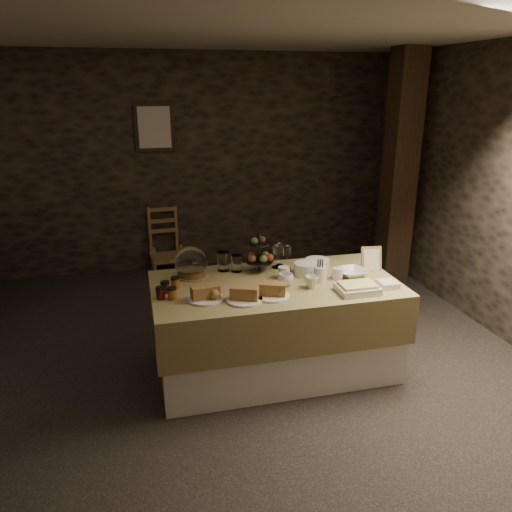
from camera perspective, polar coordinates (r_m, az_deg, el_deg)
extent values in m
cube|color=black|center=(4.26, -6.17, -12.45)|extent=(5.50, 5.00, 0.01)
cube|color=black|center=(6.20, -9.88, 10.19)|extent=(5.50, 0.02, 2.60)
cube|color=black|center=(1.50, 6.13, -18.42)|extent=(5.50, 0.02, 2.60)
cube|color=black|center=(4.90, 27.12, 6.14)|extent=(0.02, 5.00, 2.60)
cube|color=#B7AD9B|center=(3.66, -7.73, 24.87)|extent=(5.50, 5.00, 0.01)
cube|color=silver|center=(4.05, 2.16, -8.29)|extent=(1.84, 0.94, 0.72)
cube|color=olive|center=(3.96, 2.20, -5.67)|extent=(1.91, 1.01, 0.39)
cube|color=olive|center=(6.24, -10.18, -0.17)|extent=(0.41, 0.39, 0.05)
cube|color=olive|center=(6.26, -10.50, 3.98)|extent=(0.36, 0.06, 0.36)
cube|color=black|center=(5.85, 16.08, 9.24)|extent=(0.30, 0.30, 2.60)
cube|color=black|center=(6.11, -11.54, 14.23)|extent=(0.45, 0.03, 0.55)
cube|color=beige|center=(6.09, -11.53, 14.21)|extent=(0.37, 0.01, 0.47)
cylinder|color=silver|center=(4.05, 5.69, -1.47)|extent=(0.19, 0.19, 0.10)
cylinder|color=silver|center=(4.20, 7.00, -0.91)|extent=(0.20, 0.20, 0.08)
cylinder|color=silver|center=(3.93, 7.30, -2.06)|extent=(0.10, 0.10, 0.12)
imported|color=silver|center=(3.82, 3.40, -2.70)|extent=(0.16, 0.16, 0.10)
imported|color=silver|center=(3.80, 6.39, -2.98)|extent=(0.12, 0.12, 0.09)
cylinder|color=silver|center=(3.96, 3.20, -1.91)|extent=(0.09, 0.09, 0.09)
cylinder|color=silver|center=(4.00, 9.36, -1.99)|extent=(0.08, 0.08, 0.09)
imported|color=silver|center=(4.08, 10.88, -1.89)|extent=(0.27, 0.27, 0.06)
cylinder|color=olive|center=(4.05, -7.39, -2.23)|extent=(0.26, 0.26, 0.01)
cylinder|color=brown|center=(4.03, -7.41, -1.68)|extent=(0.22, 0.22, 0.07)
sphere|color=white|center=(4.01, -7.46, -0.71)|extent=(0.26, 0.26, 0.26)
cylinder|color=black|center=(4.07, 0.37, 0.46)|extent=(0.02, 0.02, 0.33)
cylinder|color=black|center=(4.10, 0.37, -0.57)|extent=(0.23, 0.23, 0.01)
cylinder|color=black|center=(4.05, 0.37, 1.37)|extent=(0.17, 0.17, 0.01)
sphere|color=olive|center=(4.13, 1.05, 0.08)|extent=(0.07, 0.07, 0.07)
sphere|color=maroon|center=(4.11, -0.42, 0.01)|extent=(0.07, 0.07, 0.07)
sphere|color=olive|center=(4.04, 0.84, -0.35)|extent=(0.07, 0.07, 0.07)
sphere|color=brown|center=(4.05, -0.46, -0.32)|extent=(0.07, 0.07, 0.07)
sphere|color=maroon|center=(4.07, 1.56, -0.20)|extent=(0.07, 0.07, 0.07)
cylinder|color=silver|center=(3.61, -5.79, -4.86)|extent=(0.26, 0.26, 0.01)
cube|color=brown|center=(3.58, -5.82, -4.09)|extent=(0.21, 0.12, 0.09)
cylinder|color=silver|center=(3.57, -1.33, -5.01)|extent=(0.26, 0.26, 0.01)
cube|color=brown|center=(3.55, -1.34, -4.24)|extent=(0.22, 0.16, 0.09)
cylinder|color=silver|center=(3.64, 1.80, -4.53)|extent=(0.26, 0.26, 0.01)
cube|color=brown|center=(3.62, 1.81, -3.77)|extent=(0.22, 0.15, 0.09)
cylinder|color=#590B14|center=(3.75, -10.33, -3.62)|extent=(0.06, 0.06, 0.07)
cylinder|color=#A65B1C|center=(3.63, -9.55, -4.34)|extent=(0.06, 0.06, 0.07)
cylinder|color=#590B14|center=(3.66, -10.84, -4.26)|extent=(0.06, 0.06, 0.07)
cylinder|color=#A65B1C|center=(3.82, -9.21, -3.13)|extent=(0.06, 0.06, 0.07)
cube|color=silver|center=(3.78, 11.52, -3.73)|extent=(0.30, 0.22, 0.05)
cube|color=#E2CF73|center=(3.76, 11.55, -3.24)|extent=(0.26, 0.18, 0.02)
cube|color=silver|center=(3.93, 14.82, -3.12)|extent=(0.14, 0.14, 0.04)
cube|color=olive|center=(4.23, 13.05, -0.41)|extent=(0.18, 0.09, 0.22)
cylinder|color=white|center=(4.12, -3.74, -0.61)|extent=(0.10, 0.10, 0.16)
cylinder|color=white|center=(4.10, -2.25, -0.85)|extent=(0.09, 0.09, 0.14)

